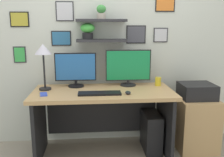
{
  "coord_description": "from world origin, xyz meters",
  "views": [
    {
      "loc": [
        -0.13,
        -2.62,
        1.45
      ],
      "look_at": [
        0.1,
        0.05,
        0.87
      ],
      "focal_mm": 40.16,
      "sensor_mm": 36.0,
      "label": 1
    }
  ],
  "objects_px": {
    "drawer_cabinet": "(194,123)",
    "computer_mouse": "(128,93)",
    "desk_lamp": "(43,53)",
    "cell_phone": "(44,94)",
    "keyboard": "(100,93)",
    "monitor_left": "(76,69)",
    "computer_tower_right": "(151,132)",
    "pen_cup": "(158,81)",
    "monitor_right": "(128,67)",
    "desk": "(103,108)",
    "printer": "(197,91)"
  },
  "relations": [
    {
      "from": "desk",
      "to": "desk_lamp",
      "type": "distance_m",
      "value": 0.88
    },
    {
      "from": "computer_mouse",
      "to": "computer_tower_right",
      "type": "relative_size",
      "value": 0.2
    },
    {
      "from": "monitor_right",
      "to": "desk_lamp",
      "type": "distance_m",
      "value": 0.96
    },
    {
      "from": "monitor_left",
      "to": "computer_mouse",
      "type": "bearing_deg",
      "value": -34.27
    },
    {
      "from": "desk",
      "to": "pen_cup",
      "type": "height_order",
      "value": "pen_cup"
    },
    {
      "from": "desk_lamp",
      "to": "drawer_cabinet",
      "type": "bearing_deg",
      "value": -0.4
    },
    {
      "from": "cell_phone",
      "to": "printer",
      "type": "relative_size",
      "value": 0.37
    },
    {
      "from": "monitor_right",
      "to": "keyboard",
      "type": "bearing_deg",
      "value": -134.02
    },
    {
      "from": "keyboard",
      "to": "computer_mouse",
      "type": "bearing_deg",
      "value": -3.19
    },
    {
      "from": "desk",
      "to": "pen_cup",
      "type": "bearing_deg",
      "value": 10.88
    },
    {
      "from": "monitor_right",
      "to": "pen_cup",
      "type": "relative_size",
      "value": 5.25
    },
    {
      "from": "cell_phone",
      "to": "drawer_cabinet",
      "type": "relative_size",
      "value": 0.23
    },
    {
      "from": "keyboard",
      "to": "computer_mouse",
      "type": "height_order",
      "value": "computer_mouse"
    },
    {
      "from": "desk",
      "to": "drawer_cabinet",
      "type": "relative_size",
      "value": 2.47
    },
    {
      "from": "desk",
      "to": "cell_phone",
      "type": "height_order",
      "value": "cell_phone"
    },
    {
      "from": "desk",
      "to": "monitor_right",
      "type": "height_order",
      "value": "monitor_right"
    },
    {
      "from": "computer_mouse",
      "to": "computer_tower_right",
      "type": "bearing_deg",
      "value": 35.31
    },
    {
      "from": "printer",
      "to": "keyboard",
      "type": "bearing_deg",
      "value": -168.76
    },
    {
      "from": "desk_lamp",
      "to": "cell_phone",
      "type": "distance_m",
      "value": 0.45
    },
    {
      "from": "monitor_right",
      "to": "drawer_cabinet",
      "type": "xyz_separation_m",
      "value": [
        0.78,
        -0.13,
        -0.66
      ]
    },
    {
      "from": "monitor_left",
      "to": "keyboard",
      "type": "height_order",
      "value": "monitor_left"
    },
    {
      "from": "computer_mouse",
      "to": "desk_lamp",
      "type": "xyz_separation_m",
      "value": [
        -0.88,
        0.25,
        0.39
      ]
    },
    {
      "from": "monitor_left",
      "to": "computer_tower_right",
      "type": "distance_m",
      "value": 1.14
    },
    {
      "from": "desk_lamp",
      "to": "desk",
      "type": "bearing_deg",
      "value": -3.77
    },
    {
      "from": "printer",
      "to": "desk_lamp",
      "type": "bearing_deg",
      "value": 179.6
    },
    {
      "from": "monitor_left",
      "to": "monitor_right",
      "type": "distance_m",
      "value": 0.61
    },
    {
      "from": "keyboard",
      "to": "drawer_cabinet",
      "type": "xyz_separation_m",
      "value": [
        1.13,
        0.22,
        -0.45
      ]
    },
    {
      "from": "monitor_right",
      "to": "keyboard",
      "type": "height_order",
      "value": "monitor_right"
    },
    {
      "from": "cell_phone",
      "to": "printer",
      "type": "bearing_deg",
      "value": -5.85
    },
    {
      "from": "cell_phone",
      "to": "keyboard",
      "type": "bearing_deg",
      "value": -15.41
    },
    {
      "from": "monitor_left",
      "to": "keyboard",
      "type": "relative_size",
      "value": 1.06
    },
    {
      "from": "monitor_left",
      "to": "cell_phone",
      "type": "bearing_deg",
      "value": -133.35
    },
    {
      "from": "pen_cup",
      "to": "drawer_cabinet",
      "type": "bearing_deg",
      "value": -12.36
    },
    {
      "from": "keyboard",
      "to": "computer_mouse",
      "type": "xyz_separation_m",
      "value": [
        0.29,
        -0.02,
        0.01
      ]
    },
    {
      "from": "desk_lamp",
      "to": "computer_tower_right",
      "type": "xyz_separation_m",
      "value": [
        1.19,
        -0.03,
        -0.93
      ]
    },
    {
      "from": "monitor_right",
      "to": "pen_cup",
      "type": "distance_m",
      "value": 0.39
    },
    {
      "from": "monitor_right",
      "to": "computer_tower_right",
      "type": "height_order",
      "value": "monitor_right"
    },
    {
      "from": "computer_mouse",
      "to": "printer",
      "type": "bearing_deg",
      "value": 16.02
    },
    {
      "from": "desk_lamp",
      "to": "pen_cup",
      "type": "distance_m",
      "value": 1.33
    },
    {
      "from": "printer",
      "to": "pen_cup",
      "type": "bearing_deg",
      "value": 167.64
    },
    {
      "from": "keyboard",
      "to": "computer_tower_right",
      "type": "distance_m",
      "value": 0.83
    },
    {
      "from": "drawer_cabinet",
      "to": "computer_mouse",
      "type": "bearing_deg",
      "value": -163.98
    },
    {
      "from": "cell_phone",
      "to": "pen_cup",
      "type": "bearing_deg",
      "value": 0.53
    },
    {
      "from": "computer_tower_right",
      "to": "monitor_left",
      "type": "bearing_deg",
      "value": 169.84
    },
    {
      "from": "monitor_left",
      "to": "cell_phone",
      "type": "relative_size",
      "value": 3.34
    },
    {
      "from": "cell_phone",
      "to": "computer_tower_right",
      "type": "bearing_deg",
      "value": -3.93
    },
    {
      "from": "computer_tower_right",
      "to": "pen_cup",
      "type": "bearing_deg",
      "value": 51.52
    },
    {
      "from": "cell_phone",
      "to": "pen_cup",
      "type": "xyz_separation_m",
      "value": [
        1.27,
        0.29,
        0.05
      ]
    },
    {
      "from": "keyboard",
      "to": "monitor_left",
      "type": "bearing_deg",
      "value": 125.84
    },
    {
      "from": "pen_cup",
      "to": "printer",
      "type": "height_order",
      "value": "pen_cup"
    }
  ]
}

